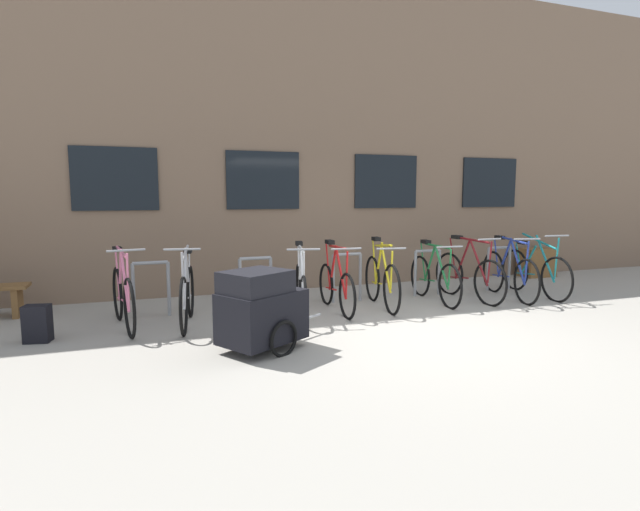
{
  "coord_description": "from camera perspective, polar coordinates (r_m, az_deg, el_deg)",
  "views": [
    {
      "loc": [
        -3.21,
        -5.36,
        1.71
      ],
      "look_at": [
        -0.71,
        1.6,
        0.81
      ],
      "focal_mm": 27.67,
      "sensor_mm": 36.0,
      "label": 1
    }
  ],
  "objects": [
    {
      "name": "bicycle_white",
      "position": [
        7.04,
        -2.22,
        -3.91
      ],
      "size": [
        0.55,
        1.71,
        1.06
      ],
      "color": "black",
      "rests_on": "ground"
    },
    {
      "name": "bike_trailer",
      "position": [
        5.51,
        -6.85,
        -6.18
      ],
      "size": [
        1.41,
        1.01,
        0.92
      ],
      "color": "black",
      "rests_on": "ground"
    },
    {
      "name": "bicycle_silver",
      "position": [
        6.79,
        -15.11,
        -4.42
      ],
      "size": [
        0.46,
        1.69,
        1.09
      ],
      "color": "black",
      "rests_on": "ground"
    },
    {
      "name": "ground_plane",
      "position": [
        6.47,
        10.89,
        -8.51
      ],
      "size": [
        42.0,
        42.0,
        0.0
      ],
      "primitive_type": "plane",
      "color": "#9E998E"
    },
    {
      "name": "bike_rack",
      "position": [
        7.97,
        3.13,
        -1.97
      ],
      "size": [
        6.52,
        0.05,
        0.8
      ],
      "color": "gray",
      "rests_on": "ground"
    },
    {
      "name": "bicycle_blue",
      "position": [
        8.88,
        21.01,
        -1.98
      ],
      "size": [
        0.51,
        1.8,
        1.07
      ],
      "color": "black",
      "rests_on": "ground"
    },
    {
      "name": "bicycle_green",
      "position": [
        8.21,
        13.07,
        -2.55
      ],
      "size": [
        0.44,
        1.73,
        0.99
      ],
      "color": "black",
      "rests_on": "ground"
    },
    {
      "name": "planter_box",
      "position": [
        11.44,
        23.79,
        -0.73
      ],
      "size": [
        0.7,
        0.44,
        0.6
      ],
      "primitive_type": "cube",
      "color": "brown",
      "rests_on": "ground"
    },
    {
      "name": "bicycle_red",
      "position": [
        7.36,
        1.86,
        -3.53
      ],
      "size": [
        0.44,
        1.65,
        1.05
      ],
      "color": "black",
      "rests_on": "ground"
    },
    {
      "name": "bicycle_pink",
      "position": [
        6.91,
        -21.83,
        -4.46
      ],
      "size": [
        0.47,
        1.75,
        1.09
      ],
      "color": "black",
      "rests_on": "ground"
    },
    {
      "name": "backpack",
      "position": [
        6.7,
        -29.88,
        -6.85
      ],
      "size": [
        0.31,
        0.25,
        0.44
      ],
      "primitive_type": "cube",
      "rotation": [
        0.0,
        0.0,
        -0.2
      ],
      "color": "black",
      "rests_on": "ground"
    },
    {
      "name": "bicycle_yellow",
      "position": [
        7.67,
        7.12,
        -2.93
      ],
      "size": [
        0.45,
        1.72,
        1.08
      ],
      "color": "black",
      "rests_on": "ground"
    },
    {
      "name": "bicycle_teal",
      "position": [
        9.27,
        23.56,
        -1.75
      ],
      "size": [
        0.44,
        1.84,
        1.1
      ],
      "color": "black",
      "rests_on": "ground"
    },
    {
      "name": "bicycle_maroon",
      "position": [
        8.51,
        16.79,
        -2.19
      ],
      "size": [
        0.44,
        1.76,
        1.07
      ],
      "color": "black",
      "rests_on": "ground"
    },
    {
      "name": "storefront_building",
      "position": [
        12.07,
        -4.34,
        12.35
      ],
      "size": [
        28.0,
        6.08,
        5.7
      ],
      "color": "#7A604C",
      "rests_on": "ground"
    }
  ]
}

